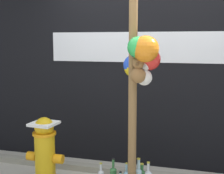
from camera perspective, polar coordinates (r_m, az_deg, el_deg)
building_wall at (r=4.24m, az=6.32°, el=8.87°), size 10.00×0.21×3.46m
curb_strip at (r=4.12m, az=4.81°, el=-15.31°), size 8.00×0.12×0.08m
memorial_post at (r=3.18m, az=4.80°, el=7.39°), size 0.54×0.50×2.90m
fire_hydrant at (r=3.83m, az=-12.05°, el=-11.09°), size 0.45×0.31×0.82m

